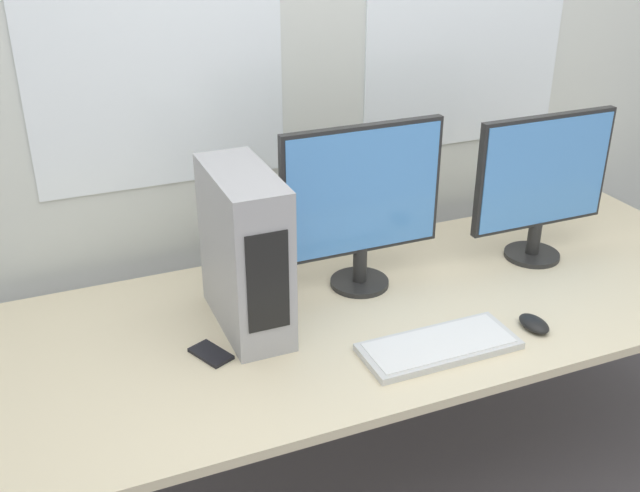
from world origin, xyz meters
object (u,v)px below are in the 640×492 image
Objects in this scene: mouse at (534,324)px; pc_tower at (245,251)px; cell_phone at (211,354)px; monitor_right_near at (542,181)px; keyboard at (439,346)px; monitor_main at (362,200)px.

pc_tower is at bearing 155.20° from mouse.
mouse is at bearing -38.24° from cell_phone.
monitor_right_near is at bearing 1.50° from pc_tower.
monitor_right_near is (1.02, 0.03, 0.04)m from pc_tower.
pc_tower is 1.02m from monitor_right_near.
cell_phone is (-0.15, -0.12, -0.23)m from pc_tower.
cell_phone is at bearing 159.89° from keyboard.
mouse reaches higher than keyboard.
monitor_main is at bearing 175.33° from monitor_right_near.
pc_tower is 0.41m from monitor_main.
cell_phone is (-0.89, 0.23, -0.01)m from mouse.
monitor_right_near reaches higher than keyboard.
pc_tower is at bearing 142.75° from keyboard.
cell_phone is at bearing -159.85° from monitor_main.
monitor_main is 1.05× the size of monitor_right_near.
keyboard is 4.02× the size of mouse.
cell_phone is at bearing -172.81° from monitor_right_near.
keyboard is 0.31m from mouse.
monitor_right_near is (0.63, -0.05, -0.01)m from monitor_main.
monitor_right_near reaches higher than cell_phone.
monitor_right_near is at bearing 31.86° from keyboard.
pc_tower is 0.30m from cell_phone.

